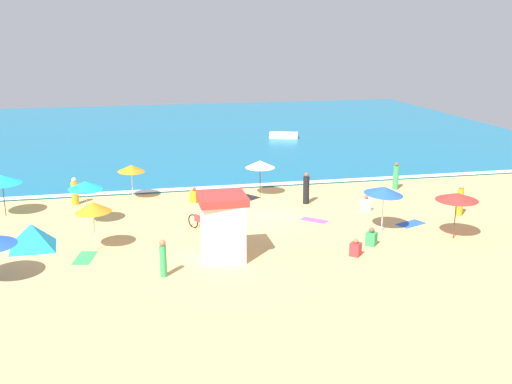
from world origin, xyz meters
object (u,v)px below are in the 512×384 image
object	(u,v)px
beach_umbrella_8	(457,197)
beachgoer_11	(396,177)
beach_umbrella_1	(384,190)
beachgoer_0	(163,258)
lifeguard_cabana	(223,226)
beach_umbrella_3	(260,164)
beachgoer_10	(460,201)
beach_tent	(32,236)
beachgoer_8	(306,189)
small_boat_0	(284,135)
beachgoer_2	(75,192)
beach_umbrella_4	(131,168)
parked_bicycle	(201,222)
beachgoer_1	(366,204)
beach_umbrella_5	(2,179)
beach_umbrella_7	(85,185)
beachgoer_5	(194,196)
beachgoer_6	(356,248)
beach_umbrella_0	(93,207)
beachgoer_4	(371,238)

from	to	relation	value
beach_umbrella_8	beachgoer_11	size ratio (longest dim) A/B	1.64
beach_umbrella_1	beachgoer_0	bearing A→B (deg)	-162.53
lifeguard_cabana	beach_umbrella_3	bearing A→B (deg)	68.31
beachgoer_11	beachgoer_10	bearing A→B (deg)	-80.36
beach_tent	beach_umbrella_1	bearing A→B (deg)	-3.90
beachgoer_8	small_boat_0	xyz separation A→B (m)	(4.06, 20.48, -0.52)
beach_tent	beachgoer_2	bearing A→B (deg)	78.76
beach_umbrella_4	beach_umbrella_1	bearing A→B (deg)	-34.75
beachgoer_8	parked_bicycle	bearing A→B (deg)	-152.62
beachgoer_0	beachgoer_1	world-z (taller)	beachgoer_0
beach_tent	beachgoer_1	world-z (taller)	beach_tent
beachgoer_0	beachgoer_8	xyz separation A→B (m)	(8.67, 8.84, 0.08)
beach_umbrella_5	beachgoer_11	distance (m)	22.91
beach_umbrella_4	beach_umbrella_7	world-z (taller)	beach_umbrella_7
beachgoer_0	beachgoer_11	xyz separation A→B (m)	(15.07, 10.72, 0.02)
beachgoer_1	beachgoer_5	distance (m)	9.79
lifeguard_cabana	beachgoer_1	distance (m)	10.32
beach_umbrella_1	beachgoer_10	xyz separation A→B (m)	(5.09, 1.44, -1.23)
beach_tent	beachgoer_6	xyz separation A→B (m)	(14.09, -4.06, -0.23)
parked_bicycle	beach_umbrella_8	bearing A→B (deg)	-18.06
beach_umbrella_1	beach_tent	xyz separation A→B (m)	(-16.62, 1.13, -1.50)
beach_umbrella_1	beachgoer_5	world-z (taller)	beach_umbrella_1
beach_umbrella_0	beachgoer_10	size ratio (longest dim) A/B	1.31
lifeguard_cabana	beachgoer_10	distance (m)	13.81
beachgoer_1	beachgoer_11	world-z (taller)	beachgoer_11
lifeguard_cabana	beachgoer_11	distance (m)	15.44
beachgoer_6	parked_bicycle	bearing A→B (deg)	141.58
beachgoer_8	beachgoer_10	world-z (taller)	beachgoer_8
beach_umbrella_7	beach_umbrella_4	bearing A→B (deg)	61.76
beach_umbrella_5	small_boat_0	size ratio (longest dim) A/B	1.04
lifeguard_cabana	beachgoer_6	world-z (taller)	lifeguard_cabana
beachgoer_2	beach_umbrella_8	bearing A→B (deg)	-28.38
beach_umbrella_3	parked_bicycle	world-z (taller)	beach_umbrella_3
beach_umbrella_8	beachgoer_10	world-z (taller)	beach_umbrella_8
beach_umbrella_3	beachgoer_0	size ratio (longest dim) A/B	1.37
beach_umbrella_7	beachgoer_6	xyz separation A→B (m)	(11.80, -6.98, -1.75)
beach_umbrella_4	beachgoer_2	size ratio (longest dim) A/B	1.38
beach_umbrella_0	beach_tent	xyz separation A→B (m)	(-2.84, 0.93, -1.47)
beachgoer_11	beachgoer_2	bearing A→B (deg)	177.76
beach_umbrella_3	beach_umbrella_4	size ratio (longest dim) A/B	1.00
beach_umbrella_4	beachgoer_4	bearing A→B (deg)	-43.61
beach_umbrella_4	beachgoer_6	world-z (taller)	beach_umbrella_4
beach_umbrella_7	beachgoer_11	distance (m)	18.75
beach_umbrella_1	beach_umbrella_4	size ratio (longest dim) A/B	1.26
beach_umbrella_0	beachgoer_11	world-z (taller)	beach_umbrella_0
beach_umbrella_7	beachgoer_5	distance (m)	6.72
parked_bicycle	beachgoer_5	bearing A→B (deg)	87.30
beach_umbrella_0	beach_umbrella_3	distance (m)	11.83
beach_umbrella_3	beachgoer_10	xyz separation A→B (m)	(9.61, -6.13, -1.11)
beach_tent	parked_bicycle	world-z (taller)	beach_tent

